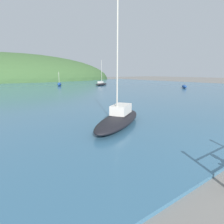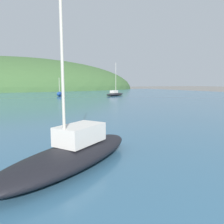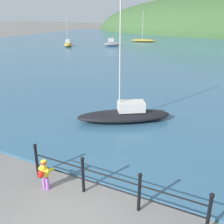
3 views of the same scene
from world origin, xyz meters
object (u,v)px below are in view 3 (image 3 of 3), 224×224
at_px(boat_blue_hull, 68,44).
at_px(boat_nearest_quay, 125,114).
at_px(boat_twin_mast, 112,44).
at_px(boat_green_fishing, 143,40).
at_px(child_in_coat, 44,172).

xyz_separation_m(boat_blue_hull, boat_nearest_quay, (19.25, -22.16, 0.00)).
height_order(boat_twin_mast, boat_nearest_quay, boat_nearest_quay).
distance_m(boat_green_fishing, boat_blue_hull, 13.41).
distance_m(boat_blue_hull, boat_nearest_quay, 29.35).
bearing_deg(boat_nearest_quay, boat_green_fishing, 108.77).
bearing_deg(boat_green_fishing, boat_twin_mast, -105.23).
bearing_deg(boat_blue_hull, boat_nearest_quay, -49.01).
height_order(child_in_coat, boat_twin_mast, boat_twin_mast).
bearing_deg(child_in_coat, boat_nearest_quay, 89.08).
xyz_separation_m(boat_twin_mast, boat_green_fishing, (2.10, 7.71, -0.13)).
relative_size(child_in_coat, boat_blue_hull, 0.24).
xyz_separation_m(boat_twin_mast, boat_blue_hull, (-5.99, -2.98, -0.04)).
bearing_deg(boat_blue_hull, boat_green_fishing, 52.91).
distance_m(child_in_coat, boat_blue_hull, 33.89).
distance_m(child_in_coat, boat_green_fishing, 40.20).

